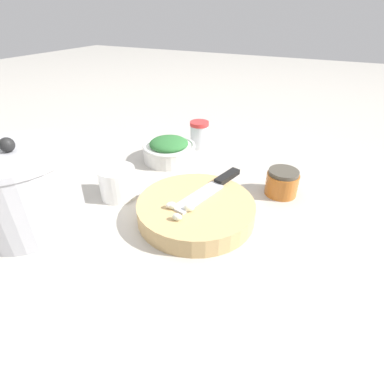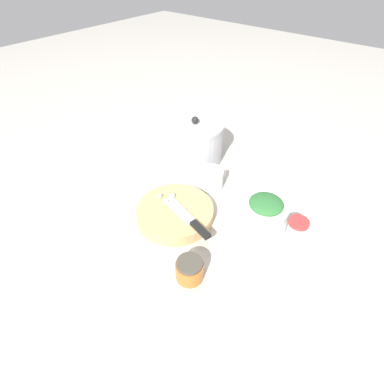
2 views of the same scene
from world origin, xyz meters
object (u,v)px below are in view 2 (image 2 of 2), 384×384
garlic_cloves (168,198)px  coffee_mug (212,178)px  spice_jar (296,231)px  stock_pot (195,141)px  herb_bowl (265,208)px  cutting_board (175,213)px  honey_jar (190,270)px  chef_knife (189,219)px

garlic_cloves → coffee_mug: 0.20m
spice_jar → stock_pot: 0.55m
herb_bowl → cutting_board: bearing=-138.8°
cutting_board → honey_jar: 0.24m
chef_knife → herb_bowl: 0.26m
herb_bowl → stock_pot: bearing=163.9°
spice_jar → cutting_board: bearing=-155.8°
herb_bowl → coffee_mug: 0.23m
cutting_board → coffee_mug: 0.21m
garlic_cloves → cutting_board: bearing=-21.0°
cutting_board → chef_knife: size_ratio=1.16×
stock_pot → herb_bowl: bearing=-16.1°
spice_jar → stock_pot: bearing=163.5°
herb_bowl → stock_pot: stock_pot is taller
garlic_cloves → chef_knife: bearing=-13.8°
spice_jar → honey_jar: spice_jar is taller
coffee_mug → honey_jar: size_ratio=1.48×
honey_jar → stock_pot: 0.58m
chef_knife → honey_jar: honey_jar is taller
coffee_mug → herb_bowl: bearing=-2.6°
stock_pot → coffee_mug: bearing=-32.1°
chef_knife → spice_jar: size_ratio=2.52×
herb_bowl → stock_pot: size_ratio=0.68×
coffee_mug → honey_jar: (0.19, -0.36, -0.01)m
honey_jar → herb_bowl: bearing=83.0°
honey_jar → stock_pot: size_ratio=0.34×
coffee_mug → stock_pot: size_ratio=0.50×
garlic_cloves → spice_jar: size_ratio=0.74×
garlic_cloves → honey_jar: bearing=-35.3°
garlic_cloves → coffee_mug: bearing=76.8°
herb_bowl → spice_jar: 0.13m
coffee_mug → stock_pot: (-0.17, 0.10, 0.05)m
spice_jar → garlic_cloves: bearing=-160.8°
chef_knife → coffee_mug: size_ratio=1.92×
spice_jar → coffee_mug: spice_jar is taller
cutting_board → garlic_cloves: bearing=159.0°
honey_jar → stock_pot: stock_pot is taller
cutting_board → spice_jar: bearing=24.2°
cutting_board → spice_jar: 0.39m
spice_jar → coffee_mug: 0.36m
spice_jar → stock_pot: stock_pot is taller
chef_knife → garlic_cloves: garlic_cloves is taller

